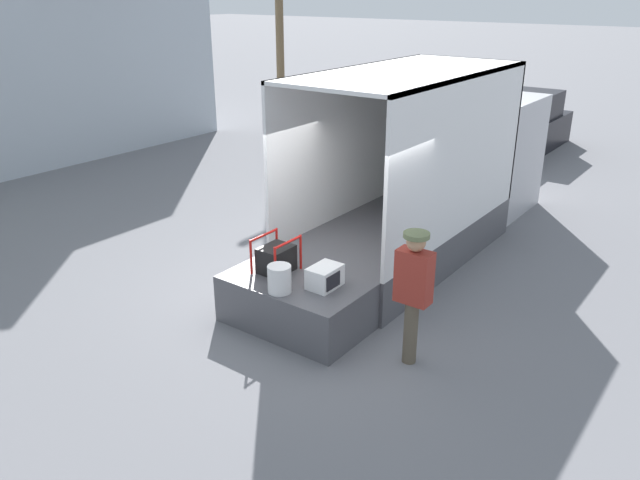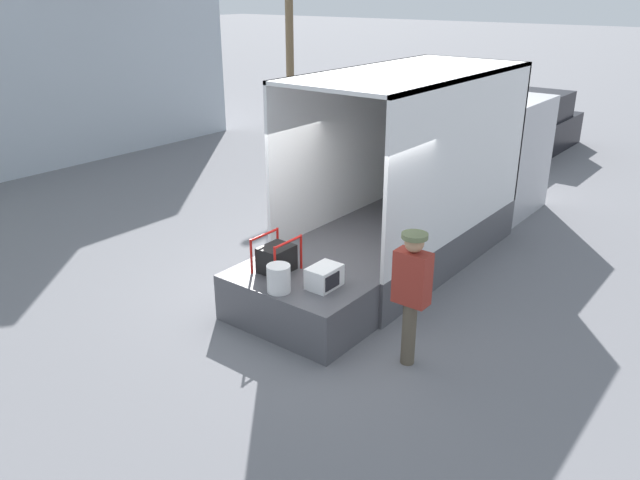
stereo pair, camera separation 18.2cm
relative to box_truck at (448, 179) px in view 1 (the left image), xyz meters
The scene contains 9 objects.
ground_plane 4.28m from the box_truck, behind, with size 160.00×160.00×0.00m, color slate.
box_truck is the anchor object (origin of this frame).
tailgate_deck 4.81m from the box_truck, behind, with size 1.21×2.01×0.70m, color #4C4C51.
microwave 4.71m from the box_truck, behind, with size 0.47×0.35×0.30m.
portable_generator 4.69m from the box_truck, behind, with size 0.60×0.48×0.52m.
orange_bucket 5.17m from the box_truck, behind, with size 0.32×0.32×0.38m.
worker_person 4.96m from the box_truck, 159.23° to the right, with size 0.32×0.44×1.78m.
pickup_truck_black 7.03m from the box_truck, 10.25° to the left, with size 5.06×1.94×1.66m.
house_backdrop 14.30m from the box_truck, 92.93° to the left, with size 9.48×7.83×7.99m.
Camera 1 is at (-6.68, -4.92, 4.47)m, focal length 35.00 mm.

